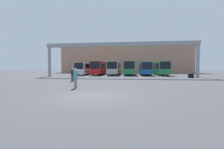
% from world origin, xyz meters
% --- Properties ---
extents(ground_plane, '(200.00, 200.00, 0.00)m').
position_xyz_m(ground_plane, '(0.00, 0.00, 0.00)').
color(ground_plane, '#47474C').
extents(building_backdrop, '(47.90, 12.00, 10.47)m').
position_xyz_m(building_backdrop, '(0.00, 50.92, 5.23)').
color(building_backdrop, tan).
rests_on(building_backdrop, ground).
extents(overhead_gantry, '(29.29, 0.80, 6.66)m').
position_xyz_m(overhead_gantry, '(0.00, 20.01, 5.62)').
color(overhead_gantry, gray).
rests_on(overhead_gantry, ground).
extents(bus_slot_0, '(2.50, 11.93, 3.11)m').
position_xyz_m(bus_slot_0, '(-9.54, 29.93, 1.80)').
color(bus_slot_0, silver).
rests_on(bus_slot_0, ground).
extents(bus_slot_1, '(2.48, 12.49, 3.31)m').
position_xyz_m(bus_slot_1, '(-5.72, 30.21, 1.90)').
color(bus_slot_1, red).
rests_on(bus_slot_1, ground).
extents(bus_slot_2, '(2.52, 11.63, 3.28)m').
position_xyz_m(bus_slot_2, '(-1.91, 29.78, 1.89)').
color(bus_slot_2, beige).
rests_on(bus_slot_2, ground).
extents(bus_slot_3, '(2.59, 10.08, 3.29)m').
position_xyz_m(bus_slot_3, '(1.91, 29.00, 1.89)').
color(bus_slot_3, '#268C4C').
rests_on(bus_slot_3, ground).
extents(bus_slot_4, '(2.43, 10.69, 3.08)m').
position_xyz_m(bus_slot_4, '(5.72, 29.31, 1.78)').
color(bus_slot_4, '#1959A5').
rests_on(bus_slot_4, ground).
extents(bus_slot_5, '(2.43, 10.58, 3.22)m').
position_xyz_m(bus_slot_5, '(9.54, 29.25, 1.85)').
color(bus_slot_5, '#268C4C').
rests_on(bus_slot_5, ground).
extents(pedestrian_near_center, '(0.36, 0.36, 1.71)m').
position_xyz_m(pedestrian_near_center, '(-5.35, 9.93, 0.91)').
color(pedestrian_near_center, brown).
rests_on(pedestrian_near_center, ground).
extents(pedestrian_far_center, '(0.36, 0.36, 1.72)m').
position_xyz_m(pedestrian_far_center, '(-2.52, 3.64, 0.91)').
color(pedestrian_far_center, gray).
rests_on(pedestrian_far_center, ground).
extents(tire_stack, '(1.04, 1.04, 0.72)m').
position_xyz_m(tire_stack, '(12.97, 19.39, 0.36)').
color(tire_stack, black).
rests_on(tire_stack, ground).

